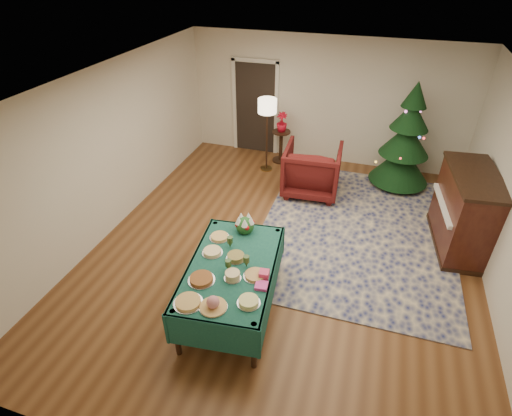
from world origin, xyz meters
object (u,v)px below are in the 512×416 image
(gift_box, at_px, (264,274))
(potted_plant, at_px, (282,126))
(buffet_table, at_px, (232,274))
(armchair, at_px, (312,168))
(side_table, at_px, (281,147))
(christmas_tree, at_px, (406,141))
(piano, at_px, (464,212))
(floor_lamp, at_px, (267,110))

(gift_box, relative_size, potted_plant, 0.28)
(buffet_table, height_order, armchair, armchair)
(side_table, distance_m, christmas_tree, 2.66)
(buffet_table, distance_m, side_table, 4.52)
(armchair, bearing_deg, gift_box, 87.19)
(potted_plant, height_order, piano, piano)
(buffet_table, height_order, christmas_tree, christmas_tree)
(side_table, bearing_deg, gift_box, -78.09)
(side_table, height_order, piano, piano)
(side_table, bearing_deg, armchair, -51.18)
(side_table, xyz_separation_m, christmas_tree, (2.58, -0.29, 0.60))
(gift_box, relative_size, piano, 0.07)
(buffet_table, distance_m, gift_box, 0.51)
(gift_box, bearing_deg, potted_plant, 101.91)
(gift_box, distance_m, floor_lamp, 4.28)
(armchair, relative_size, side_table, 1.49)
(armchair, relative_size, piano, 0.68)
(floor_lamp, relative_size, potted_plant, 3.72)
(side_table, bearing_deg, floor_lamp, -111.84)
(floor_lamp, relative_size, side_table, 2.18)
(potted_plant, bearing_deg, piano, -30.74)
(gift_box, xyz_separation_m, side_table, (-0.96, 4.57, -0.44))
(potted_plant, distance_m, christmas_tree, 2.60)
(buffet_table, distance_m, floor_lamp, 4.13)
(side_table, height_order, christmas_tree, christmas_tree)
(christmas_tree, bearing_deg, buffet_table, -116.31)
(floor_lamp, bearing_deg, buffet_table, -80.10)
(side_table, distance_m, piano, 4.11)
(armchair, height_order, potted_plant, armchair)
(buffet_table, xyz_separation_m, piano, (3.02, 2.39, 0.05))
(buffet_table, xyz_separation_m, potted_plant, (-0.50, 4.48, 0.25))
(potted_plant, relative_size, piano, 0.27)
(armchair, bearing_deg, floor_lamp, -34.13)
(buffet_table, height_order, gift_box, gift_box)
(gift_box, bearing_deg, buffet_table, 169.93)
(side_table, bearing_deg, piano, -30.74)
(buffet_table, relative_size, side_table, 2.79)
(armchair, height_order, christmas_tree, christmas_tree)
(buffet_table, height_order, potted_plant, potted_plant)
(armchair, xyz_separation_m, christmas_tree, (1.65, 0.85, 0.41))
(buffet_table, bearing_deg, gift_box, -10.07)
(christmas_tree, bearing_deg, side_table, 173.49)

